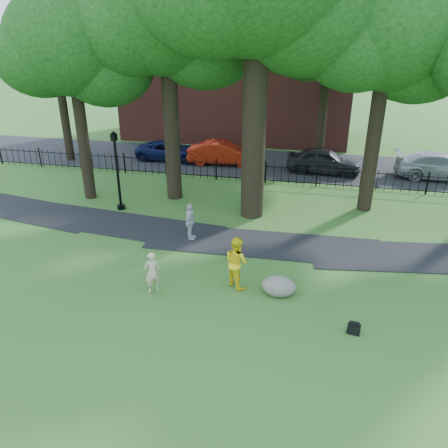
% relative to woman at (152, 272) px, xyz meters
% --- Properties ---
extents(ground, '(120.00, 120.00, 0.00)m').
position_rel_woman_xyz_m(ground, '(2.28, 0.55, -0.77)').
color(ground, '#336222').
rests_on(ground, ground).
extents(footpath, '(36.07, 3.85, 0.03)m').
position_rel_woman_xyz_m(footpath, '(3.28, 4.45, -0.77)').
color(footpath, black).
rests_on(footpath, ground).
extents(street, '(80.00, 7.00, 0.02)m').
position_rel_woman_xyz_m(street, '(2.28, 16.55, -0.77)').
color(street, black).
rests_on(street, ground).
extents(iron_fence, '(44.00, 0.04, 1.20)m').
position_rel_woman_xyz_m(iron_fence, '(2.28, 12.55, -0.17)').
color(iron_fence, black).
rests_on(iron_fence, ground).
extents(brick_building, '(18.00, 8.00, 12.00)m').
position_rel_woman_xyz_m(brick_building, '(-1.72, 24.55, 5.23)').
color(brick_building, brown).
rests_on(brick_building, ground).
extents(tree_row, '(26.82, 7.96, 12.42)m').
position_rel_woman_xyz_m(tree_row, '(2.79, 8.95, 7.38)').
color(tree_row, black).
rests_on(tree_row, ground).
extents(woman, '(0.67, 0.64, 1.54)m').
position_rel_woman_xyz_m(woman, '(0.00, 0.00, 0.00)').
color(woman, '#CFB98E').
rests_on(woman, ground).
extents(man, '(1.18, 1.15, 1.91)m').
position_rel_woman_xyz_m(man, '(2.78, 1.01, 0.19)').
color(man, yellow).
rests_on(man, ground).
extents(pedestrian, '(0.42, 0.98, 1.67)m').
position_rel_woman_xyz_m(pedestrian, '(0.10, 4.28, 0.06)').
color(pedestrian, silver).
rests_on(pedestrian, ground).
extents(boulder, '(1.37, 1.15, 0.70)m').
position_rel_woman_xyz_m(boulder, '(4.32, 0.81, -0.42)').
color(boulder, '#6D6A5B').
rests_on(boulder, ground).
extents(lamppost, '(0.40, 0.40, 4.01)m').
position_rel_woman_xyz_m(lamppost, '(-4.38, 6.86, 1.20)').
color(lamppost, black).
rests_on(lamppost, ground).
extents(backpack, '(0.42, 0.31, 0.29)m').
position_rel_woman_xyz_m(backpack, '(6.79, -0.86, -0.63)').
color(backpack, black).
rests_on(backpack, ground).
extents(red_bag, '(0.42, 0.31, 0.25)m').
position_rel_woman_xyz_m(red_bag, '(2.28, 2.76, -0.64)').
color(red_bag, maroon).
rests_on(red_bag, ground).
extents(red_sedan, '(4.79, 2.00, 1.54)m').
position_rel_woman_xyz_m(red_sedan, '(-1.05, 15.80, -0.00)').
color(red_sedan, '#AA200D').
rests_on(red_sedan, ground).
extents(navy_van, '(4.66, 2.16, 1.29)m').
position_rel_woman_xyz_m(navy_van, '(-4.91, 16.05, -0.13)').
color(navy_van, '#0D1541').
rests_on(navy_van, ground).
extents(grey_car, '(4.70, 2.08, 1.57)m').
position_rel_woman_xyz_m(grey_car, '(5.62, 15.30, 0.01)').
color(grey_car, black).
rests_on(grey_car, ground).
extents(silver_car, '(5.46, 2.35, 1.57)m').
position_rel_woman_xyz_m(silver_car, '(12.60, 15.64, 0.01)').
color(silver_car, '#A0A3A9').
rests_on(silver_car, ground).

